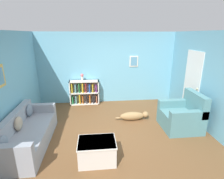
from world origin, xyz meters
TOP-DOWN VIEW (x-y plane):
  - ground_plane at (0.00, 0.00)m, footprint 14.00×14.00m
  - wall_back at (0.00, 2.25)m, footprint 5.60×0.13m
  - wall_left at (-2.55, -0.00)m, footprint 0.13×5.00m
  - wall_right at (2.55, 0.02)m, footprint 0.16×5.00m
  - couch at (-2.07, -0.44)m, footprint 0.81×2.06m
  - bookshelf at (-0.86, 2.05)m, footprint 1.07×0.29m
  - recliner_chair at (1.90, -0.04)m, footprint 0.96×0.98m
  - coffee_table at (-0.47, -1.14)m, footprint 0.76×0.56m
  - dog at (0.68, 0.56)m, footprint 1.03×0.23m
  - vase at (-0.92, 2.03)m, footprint 0.11×0.11m

SIDE VIEW (x-z plane):
  - ground_plane at x=0.00m, z-range 0.00..0.00m
  - dog at x=0.68m, z-range 0.00..0.26m
  - coffee_table at x=-0.47m, z-range 0.01..0.48m
  - couch at x=-2.07m, z-range -0.09..0.69m
  - recliner_chair at x=1.90m, z-range -0.15..0.87m
  - bookshelf at x=-0.86m, z-range -0.02..0.88m
  - vase at x=-0.92m, z-range 0.91..1.18m
  - wall_right at x=2.55m, z-range -0.01..2.59m
  - wall_back at x=0.00m, z-range 0.00..2.60m
  - wall_left at x=-2.55m, z-range 0.00..2.60m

